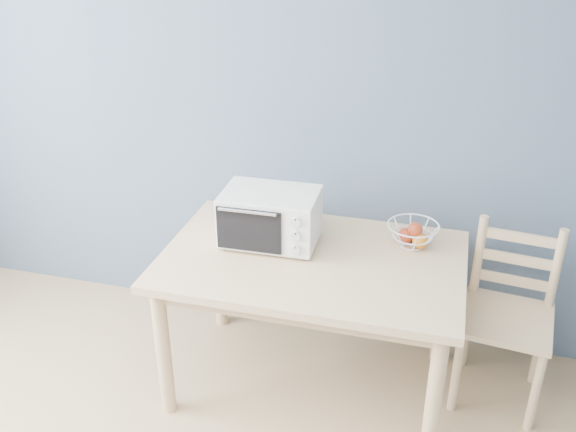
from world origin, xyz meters
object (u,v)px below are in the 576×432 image
(fruit_basket, at_px, (413,234))
(dining_chair, at_px, (507,318))
(toaster_oven, at_px, (267,216))
(dining_table, at_px, (312,276))

(fruit_basket, relative_size, dining_chair, 0.33)
(toaster_oven, height_order, dining_chair, toaster_oven)
(dining_table, xyz_separation_m, dining_chair, (0.92, 0.19, -0.21))
(fruit_basket, height_order, dining_chair, dining_chair)
(dining_table, relative_size, dining_chair, 1.57)
(toaster_oven, height_order, fruit_basket, toaster_oven)
(dining_chair, bearing_deg, toaster_oven, -167.77)
(toaster_oven, relative_size, dining_chair, 0.52)
(toaster_oven, xyz_separation_m, fruit_basket, (0.68, 0.15, -0.08))
(fruit_basket, bearing_deg, dining_chair, -4.53)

